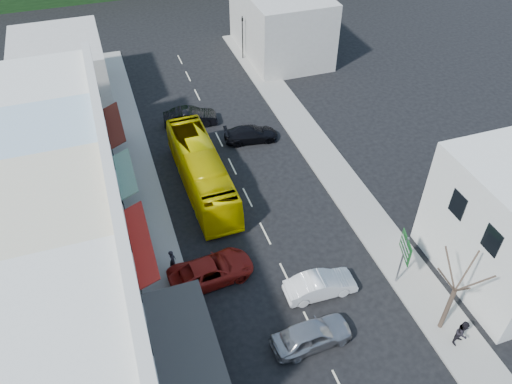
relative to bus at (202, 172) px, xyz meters
name	(u,v)px	position (x,y,z in m)	size (l,w,h in m)	color
ground	(286,276)	(2.90, -10.21, -1.55)	(120.00, 120.00, 0.00)	black
sidewalk_left	(144,201)	(-4.60, -0.21, -1.48)	(3.00, 52.00, 0.15)	gray
sidewalk_right	(327,162)	(10.40, -0.21, -1.48)	(3.00, 52.00, 0.15)	gray
shopfront_row	(65,224)	(-9.59, -5.21, 2.45)	(8.25, 30.00, 8.00)	white
distant_block_left	(61,72)	(-9.10, 16.79, 1.45)	(8.00, 10.00, 6.00)	#B7B2A8
distant_block_right	(281,23)	(13.90, 19.79, 1.95)	(8.00, 12.00, 7.00)	#B7B2A8
bus	(202,172)	(0.00, 0.00, 0.00)	(2.50, 11.60, 3.10)	#DCC500
car_silver	(312,336)	(2.47, -15.18, -0.85)	(1.80, 4.40, 1.40)	#A2A2A6
car_white	(320,286)	(4.38, -12.11, -0.85)	(1.80, 4.40, 1.40)	white
car_red	(211,271)	(-1.66, -8.84, -0.85)	(1.90, 4.60, 1.40)	maroon
car_black_near	(251,134)	(5.50, 4.77, -0.85)	(1.84, 4.50, 1.40)	black
car_black_far	(190,118)	(1.11, 8.89, -0.85)	(1.80, 4.40, 1.40)	black
pedestrian_left	(173,260)	(-3.82, -7.43, -0.55)	(0.60, 0.40, 1.70)	black
pedestrian_right	(463,333)	(10.40, -17.90, -0.55)	(0.70, 0.44, 1.70)	black
direction_sign	(402,261)	(9.30, -12.93, 0.49)	(0.72, 1.82, 4.09)	#11521A
street_tree	(455,291)	(9.99, -16.68, 1.91)	(2.52, 2.52, 6.92)	#3D2F25
traffic_signal	(243,38)	(9.50, 19.65, 0.86)	(0.82, 1.07, 4.81)	black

